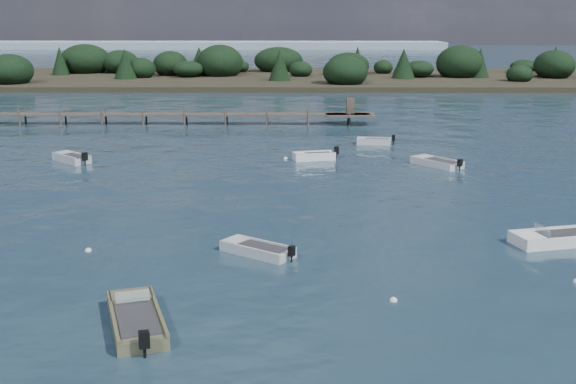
{
  "coord_description": "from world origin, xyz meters",
  "views": [
    {
      "loc": [
        -1.93,
        -26.83,
        10.96
      ],
      "look_at": [
        -2.23,
        14.0,
        1.0
      ],
      "focal_mm": 45.0,
      "sensor_mm": 36.0,
      "label": 1
    }
  ],
  "objects_px": {
    "dinghy_mid_grey": "(257,251)",
    "dinghy_extra_a": "(437,164)",
    "tender_far_grey": "(72,160)",
    "tender_far_white": "(314,158)",
    "tender_far_grey_b": "(374,142)",
    "jetty": "(104,115)",
    "dinghy_near_olive": "(136,322)",
    "dinghy_mid_white_a": "(560,240)"
  },
  "relations": [
    {
      "from": "dinghy_mid_grey",
      "to": "dinghy_extra_a",
      "type": "height_order",
      "value": "dinghy_extra_a"
    },
    {
      "from": "dinghy_mid_grey",
      "to": "jetty",
      "type": "height_order",
      "value": "jetty"
    },
    {
      "from": "dinghy_mid_white_a",
      "to": "dinghy_extra_a",
      "type": "xyz_separation_m",
      "value": [
        -2.47,
        19.04,
        -0.01
      ]
    },
    {
      "from": "dinghy_near_olive",
      "to": "dinghy_extra_a",
      "type": "relative_size",
      "value": 1.25
    },
    {
      "from": "tender_far_white",
      "to": "tender_far_grey",
      "type": "xyz_separation_m",
      "value": [
        -18.8,
        -0.99,
        0.0
      ]
    },
    {
      "from": "tender_far_white",
      "to": "tender_far_grey",
      "type": "relative_size",
      "value": 1.06
    },
    {
      "from": "dinghy_mid_white_a",
      "to": "dinghy_mid_grey",
      "type": "relative_size",
      "value": 1.44
    },
    {
      "from": "tender_far_grey",
      "to": "dinghy_extra_a",
      "type": "bearing_deg",
      "value": -2.71
    },
    {
      "from": "dinghy_near_olive",
      "to": "tender_far_grey_b",
      "type": "xyz_separation_m",
      "value": [
        12.83,
        38.48,
        -0.0
      ]
    },
    {
      "from": "tender_far_white",
      "to": "jetty",
      "type": "relative_size",
      "value": 0.06
    },
    {
      "from": "dinghy_near_olive",
      "to": "dinghy_mid_grey",
      "type": "distance_m",
      "value": 9.16
    },
    {
      "from": "dinghy_near_olive",
      "to": "jetty",
      "type": "bearing_deg",
      "value": 105.61
    },
    {
      "from": "tender_far_grey_b",
      "to": "dinghy_mid_white_a",
      "type": "bearing_deg",
      "value": -77.8
    },
    {
      "from": "dinghy_mid_grey",
      "to": "dinghy_extra_a",
      "type": "relative_size",
      "value": 0.9
    },
    {
      "from": "tender_far_grey_b",
      "to": "jetty",
      "type": "distance_m",
      "value": 29.54
    },
    {
      "from": "dinghy_near_olive",
      "to": "jetty",
      "type": "distance_m",
      "value": 52.49
    },
    {
      "from": "dinghy_extra_a",
      "to": "tender_far_grey",
      "type": "distance_m",
      "value": 28.01
    },
    {
      "from": "dinghy_mid_grey",
      "to": "tender_far_white",
      "type": "height_order",
      "value": "tender_far_white"
    },
    {
      "from": "dinghy_near_olive",
      "to": "dinghy_mid_white_a",
      "type": "height_order",
      "value": "dinghy_near_olive"
    },
    {
      "from": "tender_far_grey_b",
      "to": "dinghy_extra_a",
      "type": "height_order",
      "value": "tender_far_grey_b"
    },
    {
      "from": "dinghy_mid_white_a",
      "to": "tender_far_grey_b",
      "type": "distance_m",
      "value": 29.11
    },
    {
      "from": "dinghy_mid_white_a",
      "to": "tender_far_grey",
      "type": "bearing_deg",
      "value": 146.23
    },
    {
      "from": "tender_far_grey_b",
      "to": "tender_far_grey",
      "type": "relative_size",
      "value": 0.96
    },
    {
      "from": "tender_far_white",
      "to": "dinghy_extra_a",
      "type": "bearing_deg",
      "value": -14.13
    },
    {
      "from": "jetty",
      "to": "dinghy_near_olive",
      "type": "bearing_deg",
      "value": -74.39
    },
    {
      "from": "dinghy_mid_white_a",
      "to": "dinghy_extra_a",
      "type": "distance_m",
      "value": 19.19
    },
    {
      "from": "tender_far_white",
      "to": "dinghy_extra_a",
      "type": "distance_m",
      "value": 9.46
    },
    {
      "from": "tender_far_grey_b",
      "to": "tender_far_white",
      "type": "bearing_deg",
      "value": -127.69
    },
    {
      "from": "dinghy_mid_white_a",
      "to": "jetty",
      "type": "relative_size",
      "value": 0.08
    },
    {
      "from": "dinghy_mid_white_a",
      "to": "tender_far_white",
      "type": "relative_size",
      "value": 1.45
    },
    {
      "from": "dinghy_mid_white_a",
      "to": "tender_far_grey",
      "type": "xyz_separation_m",
      "value": [
        -30.45,
        20.36,
        0.02
      ]
    },
    {
      "from": "dinghy_mid_grey",
      "to": "tender_far_grey",
      "type": "bearing_deg",
      "value": 124.94
    },
    {
      "from": "tender_far_grey",
      "to": "jetty",
      "type": "relative_size",
      "value": 0.05
    },
    {
      "from": "tender_far_grey_b",
      "to": "tender_far_grey",
      "type": "bearing_deg",
      "value": -161.57
    },
    {
      "from": "dinghy_mid_grey",
      "to": "tender_far_white",
      "type": "xyz_separation_m",
      "value": [
        3.33,
        23.14,
        0.04
      ]
    },
    {
      "from": "dinghy_near_olive",
      "to": "tender_far_grey",
      "type": "distance_m",
      "value": 32.48
    },
    {
      "from": "dinghy_mid_grey",
      "to": "tender_far_grey",
      "type": "distance_m",
      "value": 27.02
    },
    {
      "from": "dinghy_mid_white_a",
      "to": "dinghy_extra_a",
      "type": "bearing_deg",
      "value": 97.38
    },
    {
      "from": "dinghy_mid_white_a",
      "to": "dinghy_near_olive",
      "type": "bearing_deg",
      "value": -152.15
    },
    {
      "from": "tender_far_grey_b",
      "to": "jetty",
      "type": "relative_size",
      "value": 0.05
    },
    {
      "from": "dinghy_mid_white_a",
      "to": "tender_far_grey_b",
      "type": "height_order",
      "value": "dinghy_mid_white_a"
    },
    {
      "from": "dinghy_mid_grey",
      "to": "tender_far_grey_b",
      "type": "bearing_deg",
      "value": 73.74
    }
  ]
}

